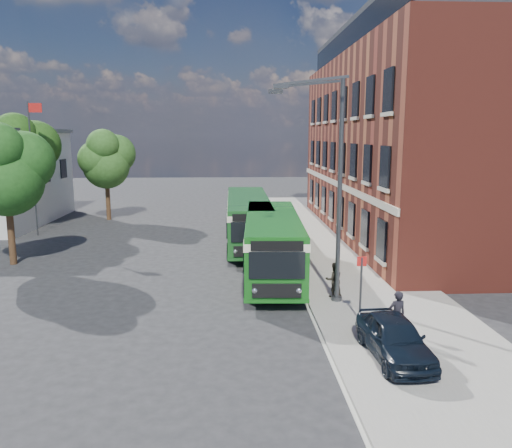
{
  "coord_description": "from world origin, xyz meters",
  "views": [
    {
      "loc": [
        0.98,
        -21.41,
        6.84
      ],
      "look_at": [
        2.19,
        4.44,
        2.2
      ],
      "focal_mm": 35.0,
      "sensor_mm": 36.0,
      "label": 1
    }
  ],
  "objects_px": {
    "parked_car": "(394,337)",
    "bus_front": "(272,240)",
    "bus_rear": "(248,216)",
    "street_lamp": "(331,188)"
  },
  "relations": [
    {
      "from": "bus_rear",
      "to": "street_lamp",
      "type": "bearing_deg",
      "value": -75.81
    },
    {
      "from": "street_lamp",
      "to": "parked_car",
      "type": "height_order",
      "value": "street_lamp"
    },
    {
      "from": "bus_rear",
      "to": "parked_car",
      "type": "height_order",
      "value": "bus_rear"
    },
    {
      "from": "street_lamp",
      "to": "parked_car",
      "type": "xyz_separation_m",
      "value": [
        0.99,
        -5.4,
        -3.99
      ]
    },
    {
      "from": "bus_front",
      "to": "parked_car",
      "type": "relative_size",
      "value": 2.82
    },
    {
      "from": "parked_car",
      "to": "street_lamp",
      "type": "bearing_deg",
      "value": 97.58
    },
    {
      "from": "street_lamp",
      "to": "parked_car",
      "type": "distance_m",
      "value": 6.79
    },
    {
      "from": "street_lamp",
      "to": "bus_rear",
      "type": "bearing_deg",
      "value": 104.19
    },
    {
      "from": "parked_car",
      "to": "bus_front",
      "type": "bearing_deg",
      "value": 104.4
    },
    {
      "from": "street_lamp",
      "to": "bus_front",
      "type": "bearing_deg",
      "value": 115.42
    }
  ]
}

